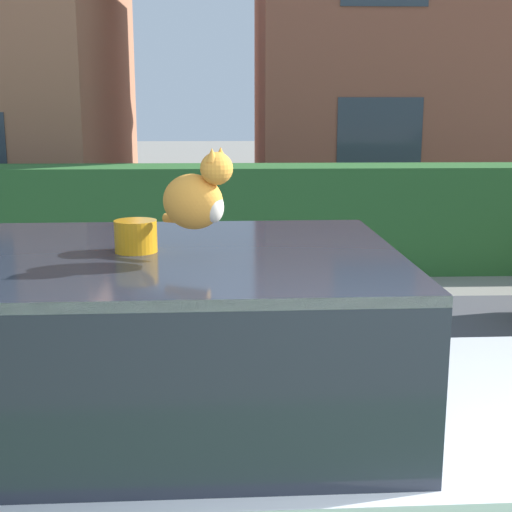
% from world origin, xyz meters
% --- Properties ---
extents(road_strip, '(28.00, 6.00, 0.01)m').
position_xyz_m(road_strip, '(0.00, 3.86, 0.01)').
color(road_strip, '#4C4C51').
rests_on(road_strip, ground).
extents(garden_hedge, '(15.28, 0.86, 1.41)m').
position_xyz_m(garden_hedge, '(-1.14, 8.26, 0.70)').
color(garden_hedge, '#2D662D').
rests_on(garden_hedge, ground).
extents(police_car, '(4.50, 1.79, 1.74)m').
position_xyz_m(police_car, '(-1.22, 1.86, 0.76)').
color(police_car, black).
rests_on(police_car, road_strip).
extents(cat, '(0.30, 0.31, 0.31)m').
position_xyz_m(cat, '(-1.12, 1.64, 1.88)').
color(cat, orange).
rests_on(cat, police_car).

